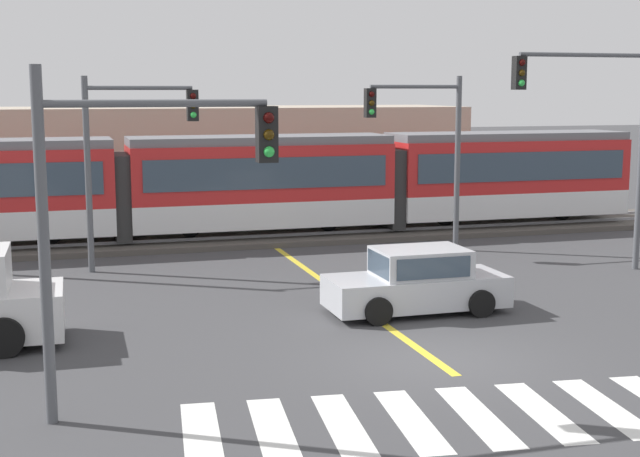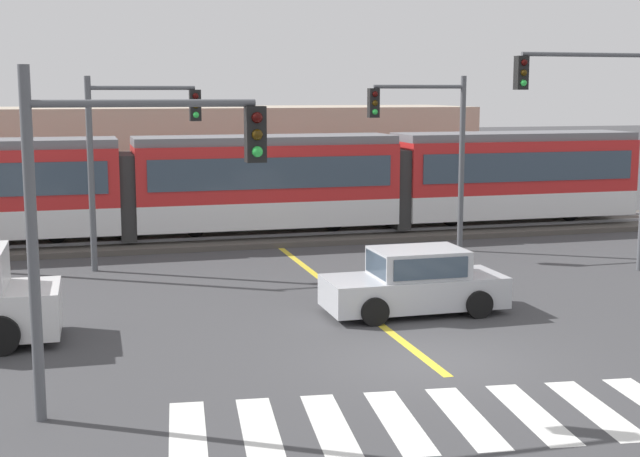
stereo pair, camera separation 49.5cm
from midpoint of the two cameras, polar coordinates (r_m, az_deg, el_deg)
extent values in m
plane|color=#3D3D3F|center=(17.53, 6.51, -8.36)|extent=(200.00, 200.00, 0.00)
cube|color=#4C4742|center=(31.32, -4.09, -0.51)|extent=(120.00, 4.00, 0.18)
cube|color=#939399|center=(30.60, -3.80, -0.46)|extent=(120.00, 0.08, 0.10)
cube|color=#939399|center=(31.99, -4.37, -0.06)|extent=(120.00, 0.08, 0.10)
cylinder|color=black|center=(30.55, -17.26, -0.29)|extent=(0.70, 0.20, 0.70)
cube|color=silver|center=(31.16, -4.29, 1.10)|extent=(9.00, 2.60, 0.90)
cube|color=red|center=(31.01, -4.32, 3.66)|extent=(9.00, 2.60, 1.90)
cube|color=#384756|center=(29.72, -3.78, 3.54)|extent=(8.28, 0.04, 1.04)
cube|color=slate|center=(30.93, -4.34, 5.68)|extent=(9.00, 2.39, 0.28)
cylinder|color=black|center=(31.83, 0.08, 0.47)|extent=(0.70, 0.20, 0.70)
cylinder|color=black|center=(30.81, -8.78, 0.09)|extent=(0.70, 0.20, 0.70)
cube|color=silver|center=(34.42, 11.36, 1.69)|extent=(9.00, 2.60, 0.90)
cube|color=red|center=(34.28, 11.44, 4.01)|extent=(9.00, 2.60, 1.90)
cube|color=#384756|center=(33.12, 12.50, 3.90)|extent=(8.28, 0.04, 1.04)
cube|color=slate|center=(34.21, 11.49, 5.83)|extent=(9.00, 2.39, 0.28)
cylinder|color=black|center=(35.70, 14.86, 1.09)|extent=(0.70, 0.20, 0.70)
cylinder|color=black|center=(33.40, 7.58, 0.79)|extent=(0.70, 0.20, 0.70)
cube|color=#2D2D2D|center=(30.44, -13.08, 2.04)|extent=(0.50, 2.34, 2.80)
cube|color=#2D2D2D|center=(32.41, 3.94, 2.65)|extent=(0.50, 2.34, 2.80)
cube|color=silver|center=(13.98, -8.62, -12.94)|extent=(0.85, 2.84, 0.01)
cube|color=silver|center=(14.05, -4.02, -12.74)|extent=(0.85, 2.84, 0.01)
cube|color=silver|center=(14.20, 0.50, -12.48)|extent=(0.85, 2.84, 0.01)
cube|color=silver|center=(14.44, 4.89, -12.15)|extent=(0.85, 2.84, 0.01)
cube|color=silver|center=(14.75, 9.11, -11.77)|extent=(0.85, 2.84, 0.01)
cube|color=silver|center=(15.14, 13.11, -11.34)|extent=(0.85, 2.84, 0.01)
cube|color=silver|center=(15.59, 16.89, -10.89)|extent=(0.85, 2.84, 0.01)
cube|color=gold|center=(22.87, 0.74, -4.21)|extent=(0.20, 13.83, 0.01)
cube|color=#B7BABF|center=(21.01, 5.49, -3.98)|extent=(4.21, 1.72, 0.72)
cube|color=#B7BABF|center=(20.91, 5.77, -2.14)|extent=(2.11, 1.53, 0.64)
cube|color=#384756|center=(20.55, 3.19, -2.30)|extent=(0.11, 1.43, 0.52)
cube|color=#384756|center=(20.21, 6.61, -2.54)|extent=(1.79, 0.05, 0.48)
cylinder|color=black|center=(19.85, 3.02, -5.31)|extent=(0.64, 0.22, 0.64)
cylinder|color=black|center=(21.41, 1.48, -4.24)|extent=(0.64, 0.22, 0.64)
cylinder|color=black|center=(20.81, 9.59, -4.75)|extent=(0.64, 0.22, 0.64)
cylinder|color=black|center=(22.31, 7.66, -3.79)|extent=(0.64, 0.22, 0.64)
cube|color=#384756|center=(19.32, -20.28, -2.40)|extent=(0.13, 1.69, 0.66)
cylinder|color=black|center=(20.52, -19.87, -5.13)|extent=(0.80, 0.29, 0.80)
cylinder|color=black|center=(18.63, -20.31, -6.55)|extent=(0.80, 0.29, 0.80)
cylinder|color=#515459|center=(26.09, -15.15, 3.30)|extent=(0.18, 0.18, 5.57)
cylinder|color=#515459|center=(26.06, -12.04, 8.80)|extent=(3.00, 0.12, 0.12)
cube|color=black|center=(26.23, -8.70, 7.79)|extent=(0.32, 0.28, 0.90)
sphere|color=#360605|center=(26.08, -8.67, 8.38)|extent=(0.18, 0.18, 0.18)
sphere|color=#3A2706|center=(26.08, -8.66, 7.79)|extent=(0.18, 0.18, 0.18)
sphere|color=green|center=(26.08, -8.64, 7.20)|extent=(0.18, 0.18, 0.18)
cylinder|color=#515459|center=(14.28, -18.20, -1.25)|extent=(0.18, 0.18, 5.55)
cylinder|color=#515459|center=(14.13, -11.46, 7.86)|extent=(3.50, 0.12, 0.12)
cube|color=black|center=(14.41, -4.42, 6.03)|extent=(0.32, 0.28, 0.90)
sphere|color=#360605|center=(14.25, -4.30, 7.09)|extent=(0.18, 0.18, 0.18)
sphere|color=#3A2706|center=(14.26, -4.29, 6.00)|extent=(0.18, 0.18, 0.18)
sphere|color=green|center=(14.28, -4.28, 4.92)|extent=(0.18, 0.18, 0.18)
cylinder|color=#515459|center=(25.94, 16.05, 10.63)|extent=(4.00, 0.12, 0.12)
cube|color=black|center=(24.92, 12.06, 9.71)|extent=(0.32, 0.28, 0.90)
sphere|color=#360605|center=(24.79, 12.25, 10.34)|extent=(0.18, 0.18, 0.18)
sphere|color=#3A2706|center=(24.79, 12.23, 9.71)|extent=(0.18, 0.18, 0.18)
sphere|color=green|center=(24.78, 12.21, 9.09)|extent=(0.18, 0.18, 0.18)
cylinder|color=#515459|center=(29.01, 8.30, 4.09)|extent=(0.18, 0.18, 5.62)
cylinder|color=#515459|center=(28.32, 5.62, 9.03)|extent=(3.00, 0.12, 0.12)
cube|color=black|center=(27.79, 2.71, 8.03)|extent=(0.32, 0.28, 0.90)
sphere|color=#360605|center=(27.65, 2.82, 8.59)|extent=(0.18, 0.18, 0.18)
sphere|color=#3A2706|center=(27.65, 2.81, 8.03)|extent=(0.18, 0.18, 0.18)
sphere|color=green|center=(27.66, 2.81, 7.47)|extent=(0.18, 0.18, 0.18)
cube|color=tan|center=(39.08, -9.16, 4.42)|extent=(24.39, 6.00, 4.45)
camera|label=1|loc=(0.25, -90.61, -0.10)|focal=50.00mm
camera|label=2|loc=(0.25, 89.39, 0.10)|focal=50.00mm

